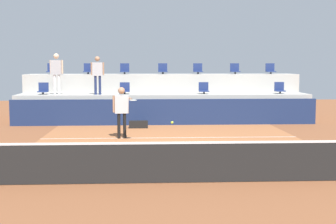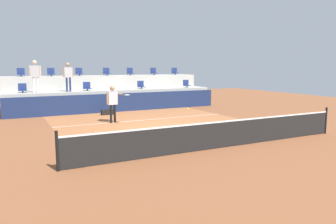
{
  "view_description": "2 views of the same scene",
  "coord_description": "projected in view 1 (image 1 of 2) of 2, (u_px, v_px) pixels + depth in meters",
  "views": [
    {
      "loc": [
        -0.94,
        -14.18,
        2.59
      ],
      "look_at": [
        -0.2,
        -0.06,
        1.17
      ],
      "focal_mm": 51.12,
      "sensor_mm": 36.0,
      "label": 1
    },
    {
      "loc": [
        -6.35,
        -12.47,
        2.69
      ],
      "look_at": [
        -0.3,
        -0.73,
        0.83
      ],
      "focal_mm": 34.41,
      "sensor_mm": 36.0,
      "label": 2
    }
  ],
  "objects": [
    {
      "name": "tennis_net",
      "position": [
        187.0,
        161.0,
        10.38
      ],
      "size": [
        10.48,
        0.08,
        1.07
      ],
      "color": "black",
      "rests_on": "ground_plane"
    },
    {
      "name": "stadium_chair_lower_left",
      "position": [
        125.0,
        89.0,
        21.35
      ],
      "size": [
        0.44,
        0.4,
        0.52
      ],
      "color": "#2D2D33",
      "rests_on": "seating_tier_lower"
    },
    {
      "name": "stadium_chair_lower_far_right",
      "position": [
        280.0,
        89.0,
        21.72
      ],
      "size": [
        0.44,
        0.4,
        0.52
      ],
      "color": "#2D2D33",
      "rests_on": "seating_tier_lower"
    },
    {
      "name": "stadium_chair_upper_mid_left",
      "position": [
        125.0,
        70.0,
        23.05
      ],
      "size": [
        0.44,
        0.4,
        0.52
      ],
      "color": "#2D2D33",
      "rests_on": "seating_tier_upper"
    },
    {
      "name": "tennis_ball",
      "position": [
        172.0,
        123.0,
        12.11
      ],
      "size": [
        0.07,
        0.07,
        0.07
      ],
      "color": "#CCE033"
    },
    {
      "name": "stadium_chair_upper_far_right",
      "position": [
        270.0,
        70.0,
        23.42
      ],
      "size": [
        0.44,
        0.4,
        0.52
      ],
      "color": "#2D2D33",
      "rests_on": "seating_tier_upper"
    },
    {
      "name": "seating_tier_lower",
      "position": [
        164.0,
        108.0,
        21.59
      ],
      "size": [
        13.0,
        1.8,
        1.25
      ],
      "primitive_type": "cube",
      "color": "#ADAAA3",
      "rests_on": "ground_plane"
    },
    {
      "name": "stadium_chair_upper_right",
      "position": [
        235.0,
        70.0,
        23.33
      ],
      "size": [
        0.44,
        0.4,
        0.52
      ],
      "color": "#2D2D33",
      "rests_on": "seating_tier_upper"
    },
    {
      "name": "stadium_chair_upper_far_left",
      "position": [
        52.0,
        70.0,
        22.87
      ],
      "size": [
        0.44,
        0.4,
        0.52
      ],
      "color": "#2D2D33",
      "rests_on": "seating_tier_upper"
    },
    {
      "name": "spectator_in_grey",
      "position": [
        98.0,
        72.0,
        20.83
      ],
      "size": [
        0.59,
        0.23,
        1.67
      ],
      "color": "navy",
      "rests_on": "seating_tier_lower"
    },
    {
      "name": "spectator_in_white",
      "position": [
        57.0,
        70.0,
        20.72
      ],
      "size": [
        0.62,
        0.29,
        1.79
      ],
      "color": "white",
      "rests_on": "seating_tier_lower"
    },
    {
      "name": "sponsor_backboard",
      "position": [
        165.0,
        112.0,
        20.31
      ],
      "size": [
        13.0,
        0.16,
        1.1
      ],
      "primitive_type": "cube",
      "color": "navy",
      "rests_on": "ground_plane"
    },
    {
      "name": "tennis_player",
      "position": [
        122.0,
        107.0,
        16.56
      ],
      "size": [
        0.88,
        1.2,
        1.79
      ],
      "color": "black",
      "rests_on": "ground_plane"
    },
    {
      "name": "stadium_chair_lower_right",
      "position": [
        204.0,
        89.0,
        21.54
      ],
      "size": [
        0.44,
        0.4,
        0.52
      ],
      "color": "#2D2D33",
      "rests_on": "seating_tier_lower"
    },
    {
      "name": "court_service_line",
      "position": [
        170.0,
        138.0,
        16.78
      ],
      "size": [
        9.0,
        0.06,
        0.0
      ],
      "primitive_type": "cube",
      "color": "silver",
      "rests_on": "ground_plane"
    },
    {
      "name": "court_inner_paint",
      "position": [
        172.0,
        145.0,
        15.39
      ],
      "size": [
        9.0,
        10.0,
        0.01
      ],
      "primitive_type": "cube",
      "color": "#A36038",
      "rests_on": "ground_plane"
    },
    {
      "name": "stadium_chair_lower_far_left",
      "position": [
        43.0,
        89.0,
        21.16
      ],
      "size": [
        0.44,
        0.4,
        0.52
      ],
      "color": "#2D2D33",
      "rests_on": "seating_tier_lower"
    },
    {
      "name": "stadium_chair_upper_mid_right",
      "position": [
        198.0,
        70.0,
        23.24
      ],
      "size": [
        0.44,
        0.4,
        0.52
      ],
      "color": "#2D2D33",
      "rests_on": "seating_tier_upper"
    },
    {
      "name": "seating_tier_upper",
      "position": [
        162.0,
        96.0,
        23.34
      ],
      "size": [
        13.0,
        1.8,
        2.1
      ],
      "primitive_type": "cube",
      "color": "#ADAAA3",
      "rests_on": "ground_plane"
    },
    {
      "name": "ground_plane",
      "position": [
        174.0,
        150.0,
        14.4
      ],
      "size": [
        40.0,
        40.0,
        0.0
      ],
      "primitive_type": "plane",
      "color": "brown"
    },
    {
      "name": "stadium_chair_upper_center",
      "position": [
        163.0,
        70.0,
        23.15
      ],
      "size": [
        0.44,
        0.4,
        0.52
      ],
      "color": "#2D2D33",
      "rests_on": "seating_tier_upper"
    },
    {
      "name": "stadium_chair_upper_left",
      "position": [
        88.0,
        70.0,
        22.96
      ],
      "size": [
        0.44,
        0.4,
        0.52
      ],
      "color": "#2D2D33",
      "rests_on": "seating_tier_upper"
    },
    {
      "name": "equipment_bag",
      "position": [
        138.0,
        124.0,
        19.36
      ],
      "size": [
        0.76,
        0.28,
        0.3
      ],
      "primitive_type": "cube",
      "color": "black",
      "rests_on": "ground_plane"
    }
  ]
}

